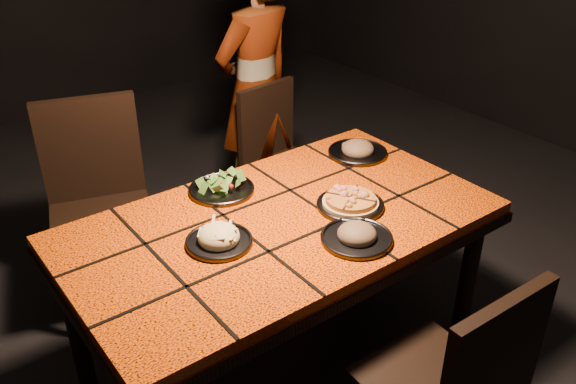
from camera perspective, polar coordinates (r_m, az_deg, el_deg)
room_shell at (r=2.00m, az=-0.87°, el=16.07°), size 6.04×7.04×3.08m
dining_table at (r=2.33m, az=-0.72°, el=-4.14°), size 1.62×0.92×0.75m
chair_near at (r=2.04m, az=15.60°, el=-16.80°), size 0.43×0.43×0.92m
chair_far_left at (r=2.94m, az=-17.35°, el=-0.11°), size 0.57×0.57×1.00m
chair_far_right at (r=3.41m, az=-0.95°, el=3.88°), size 0.43×0.43×0.85m
diner at (r=3.49m, az=-3.02°, el=9.50°), size 0.62×0.47×1.54m
plate_pizza at (r=2.37m, az=5.86°, el=-1.03°), size 0.30×0.30×0.04m
plate_pasta at (r=2.15m, az=-6.48°, el=-4.36°), size 0.24×0.24×0.08m
plate_salad at (r=2.47m, az=-6.26°, el=0.57°), size 0.27×0.27×0.07m
plate_mushroom_a at (r=2.17m, az=6.46°, el=-4.02°), size 0.26×0.26×0.08m
plate_mushroom_b at (r=2.78m, az=6.54°, el=3.97°), size 0.27×0.27×0.09m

